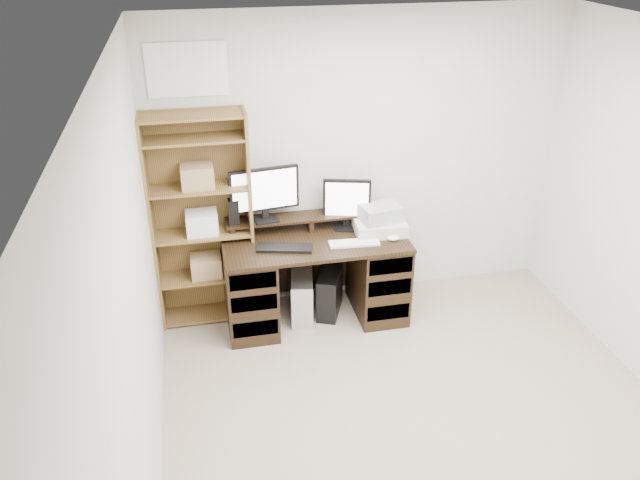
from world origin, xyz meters
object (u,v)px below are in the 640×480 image
object	(u,v)px
tower_silver	(302,297)
desk	(315,277)
monitor_wide	(264,191)
monitor_small	(347,202)
bookshelf	(202,219)
tower_black	(330,292)
printer	(380,226)

from	to	relation	value
tower_silver	desk	bearing A→B (deg)	8.35
monitor_wide	monitor_small	world-z (taller)	monitor_wide
monitor_small	bookshelf	bearing A→B (deg)	-167.66
monitor_wide	monitor_small	xyz separation A→B (m)	(0.67, -0.04, -0.14)
desk	tower_silver	world-z (taller)	desk
monitor_wide	monitor_small	bearing A→B (deg)	-11.16
monitor_wide	tower_black	xyz separation A→B (m)	(0.51, -0.16, -0.92)
monitor_small	bookshelf	size ratio (longest dim) A/B	0.24
tower_black	bookshelf	world-z (taller)	bookshelf
monitor_small	bookshelf	world-z (taller)	bookshelf
desk	monitor_small	distance (m)	0.69
printer	tower_black	world-z (taller)	printer
bookshelf	printer	bearing A→B (deg)	-7.84
desk	bookshelf	distance (m)	1.05
monitor_wide	tower_silver	size ratio (longest dim) A/B	1.41
tower_silver	bookshelf	world-z (taller)	bookshelf
monitor_small	desk	bearing A→B (deg)	-138.21
printer	tower_black	size ratio (longest dim) A/B	0.97
printer	bookshelf	distance (m)	1.46
tower_black	bookshelf	xyz separation A→B (m)	(-1.02, 0.18, 0.72)
monitor_small	tower_silver	world-z (taller)	monitor_small
tower_black	monitor_small	bearing A→B (deg)	57.95
desk	monitor_small	bearing A→B (deg)	26.54
desk	bookshelf	xyz separation A→B (m)	(-0.89, 0.21, 0.53)
monitor_wide	tower_black	size ratio (longest dim) A/B	1.33
monitor_wide	tower_silver	xyz separation A→B (m)	(0.26, -0.19, -0.92)
monitor_wide	bookshelf	distance (m)	0.56
monitor_small	tower_silver	bearing A→B (deg)	-145.04
bookshelf	tower_black	bearing A→B (deg)	-9.95
printer	tower_silver	distance (m)	0.90
monitor_small	printer	size ratio (longest dim) A/B	1.04
monitor_wide	tower_black	bearing A→B (deg)	-25.24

